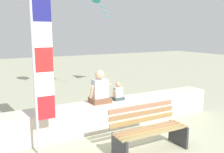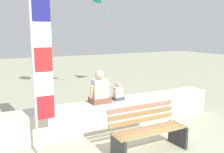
# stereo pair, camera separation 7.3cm
# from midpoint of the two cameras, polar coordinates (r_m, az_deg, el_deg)

# --- Properties ---
(ground_plane) EXTENTS (40.00, 40.00, 0.00)m
(ground_plane) POSITION_cam_midpoint_polar(r_m,az_deg,el_deg) (5.28, 8.55, -15.75)
(ground_plane) COLOR #A9AB8E
(seawall_ledge) EXTENTS (5.70, 0.58, 0.65)m
(seawall_ledge) POSITION_cam_midpoint_polar(r_m,az_deg,el_deg) (6.21, 1.09, -8.36)
(seawall_ledge) COLOR beige
(seawall_ledge) RESTS_ON ground
(park_bench) EXTENTS (1.53, 0.63, 0.88)m
(park_bench) POSITION_cam_midpoint_polar(r_m,az_deg,el_deg) (4.95, 8.75, -12.36)
(park_bench) COLOR #968355
(park_bench) RESTS_ON ground
(person_adult) EXTENTS (0.51, 0.38, 0.79)m
(person_adult) POSITION_cam_midpoint_polar(r_m,az_deg,el_deg) (5.83, -2.48, -3.16)
(person_adult) COLOR brown
(person_adult) RESTS_ON seawall_ledge
(person_child) EXTENTS (0.30, 0.22, 0.45)m
(person_child) POSITION_cam_midpoint_polar(r_m,az_deg,el_deg) (6.08, 1.77, -3.84)
(person_child) COLOR #334246
(person_child) RESTS_ON seawall_ledge
(flag_banner) EXTENTS (0.37, 0.05, 3.39)m
(flag_banner) POSITION_cam_midpoint_polar(r_m,az_deg,el_deg) (4.60, -16.12, 4.88)
(flag_banner) COLOR #B7B7BC
(flag_banner) RESTS_ON ground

